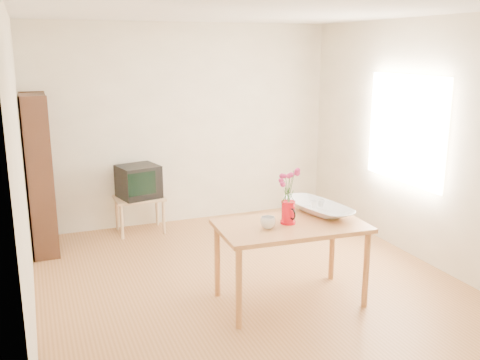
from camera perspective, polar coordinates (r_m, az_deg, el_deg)
name	(u,v)px	position (r m, az deg, el deg)	size (l,w,h in m)	color
room	(255,155)	(5.00, 1.56, 2.63)	(4.50, 4.50, 4.50)	#966135
table	(291,233)	(4.84, 5.44, -5.67)	(1.36, 0.82, 0.75)	#A96A3A
tv_stand	(139,203)	(6.85, -10.68, -2.39)	(0.60, 0.45, 0.46)	tan
bookshelf	(40,180)	(6.41, -20.56, 0.04)	(0.28, 0.70, 1.80)	black
pitcher	(288,213)	(4.80, 5.14, -3.55)	(0.14, 0.21, 0.21)	red
flowers	(289,184)	(4.72, 5.22, -0.43)	(0.24, 0.24, 0.33)	#C92F72
mug	(268,223)	(4.66, 2.99, -4.57)	(0.13, 0.13, 0.10)	white
bowl	(319,187)	(5.10, 8.38, -0.70)	(0.54, 0.54, 0.51)	white
teacup_a	(315,192)	(5.10, 7.97, -1.31)	(0.06, 0.06, 0.06)	white
teacup_b	(321,191)	(5.15, 8.68, -1.16)	(0.07, 0.07, 0.06)	white
television	(138,181)	(6.79, -10.80, -0.09)	(0.55, 0.53, 0.41)	black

